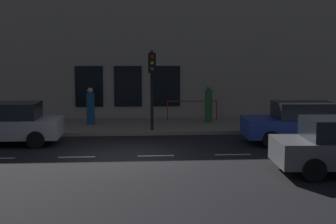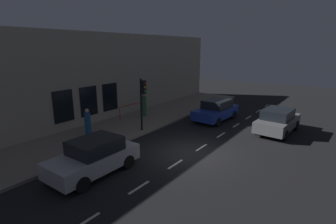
{
  "view_description": "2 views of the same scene",
  "coord_description": "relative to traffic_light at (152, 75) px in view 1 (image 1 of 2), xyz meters",
  "views": [
    {
      "loc": [
        -15.05,
        -0.28,
        3.28
      ],
      "look_at": [
        2.59,
        -1.6,
        1.16
      ],
      "focal_mm": 49.33,
      "sensor_mm": 36.0,
      "label": 1
    },
    {
      "loc": [
        -6.33,
        10.96,
        5.47
      ],
      "look_at": [
        2.14,
        -0.75,
        1.79
      ],
      "focal_mm": 27.31,
      "sensor_mm": 36.0,
      "label": 2
    }
  ],
  "objects": [
    {
      "name": "sidewalk",
      "position": [
        1.87,
        1.06,
        -2.46
      ],
      "size": [
        4.5,
        32.0,
        0.15
      ],
      "color": "gray",
      "rests_on": "ground"
    },
    {
      "name": "lane_centre_line",
      "position": [
        -4.38,
        0.06,
        -2.53
      ],
      "size": [
        0.12,
        27.2,
        0.01
      ],
      "color": "beige",
      "rests_on": "ground"
    },
    {
      "name": "building_facade",
      "position": [
        4.42,
        1.06,
        0.72
      ],
      "size": [
        0.65,
        32.0,
        6.52
      ],
      "color": "#B2A893",
      "rests_on": "ground"
    },
    {
      "name": "ground_plane",
      "position": [
        -4.38,
        1.06,
        -2.53
      ],
      "size": [
        60.0,
        60.0,
        0.0
      ],
      "primitive_type": "plane",
      "color": "black"
    },
    {
      "name": "traffic_light",
      "position": [
        0.0,
        0.0,
        0.0
      ],
      "size": [
        0.47,
        0.32,
        3.39
      ],
      "color": "black",
      "rests_on": "sidewalk"
    },
    {
      "name": "pedestrian_0",
      "position": [
        2.04,
        2.78,
        -1.59
      ],
      "size": [
        0.52,
        0.52,
        1.71
      ],
      "rotation": [
        0.0,
        0.0,
        0.68
      ],
      "color": "#1E5189",
      "rests_on": "sidewalk"
    },
    {
      "name": "parked_car_2",
      "position": [
        -1.96,
        5.5,
        -1.74
      ],
      "size": [
        1.97,
        4.02,
        1.58
      ],
      "rotation": [
        0.0,
        0.0,
        0.0
      ],
      "color": "#B7B7BC",
      "rests_on": "ground"
    },
    {
      "name": "red_railing",
      "position": [
        3.09,
        -2.11,
        -1.64
      ],
      "size": [
        0.05,
        2.5,
        0.97
      ],
      "color": "red",
      "rests_on": "sidewalk"
    },
    {
      "name": "parked_car_0",
      "position": [
        -2.56,
        -5.52,
        -1.74
      ],
      "size": [
        2.13,
        4.26,
        1.58
      ],
      "rotation": [
        0.0,
        0.0,
        -0.05
      ],
      "color": "#1E389E",
      "rests_on": "ground"
    },
    {
      "name": "pedestrian_1",
      "position": [
        2.35,
        -2.81,
        -1.56
      ],
      "size": [
        0.46,
        0.46,
        1.77
      ],
      "rotation": [
        0.0,
        0.0,
        0.31
      ],
      "color": "#336B38",
      "rests_on": "sidewalk"
    }
  ]
}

